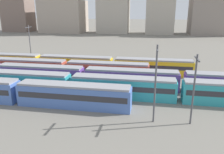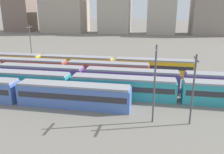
{
  "view_description": "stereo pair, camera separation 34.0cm",
  "coord_description": "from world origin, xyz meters",
  "px_view_note": "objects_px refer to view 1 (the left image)",
  "views": [
    {
      "loc": [
        38.87,
        -32.05,
        14.97
      ],
      "look_at": [
        31.36,
        10.4,
        2.04
      ],
      "focal_mm": 36.75,
      "sensor_mm": 36.0,
      "label": 1
    },
    {
      "loc": [
        39.2,
        -31.99,
        14.97
      ],
      "look_at": [
        31.36,
        10.4,
        2.04
      ],
      "focal_mm": 36.75,
      "sensor_mm": 36.0,
      "label": 2
    }
  ],
  "objects_px": {
    "catenary_pole_2": "(155,81)",
    "train_track_2": "(84,76)",
    "train_track_3": "(28,67)",
    "catenary_pole_0": "(194,87)",
    "train_track_1": "(123,87)",
    "catenary_pole_3": "(30,44)",
    "train_track_4": "(76,63)"
  },
  "relations": [
    {
      "from": "catenary_pole_2",
      "to": "train_track_2",
      "type": "bearing_deg",
      "value": 135.68
    },
    {
      "from": "train_track_3",
      "to": "catenary_pole_0",
      "type": "bearing_deg",
      "value": -28.44
    },
    {
      "from": "train_track_3",
      "to": "catenary_pole_2",
      "type": "height_order",
      "value": "catenary_pole_2"
    },
    {
      "from": "train_track_1",
      "to": "catenary_pole_3",
      "type": "xyz_separation_m",
      "value": [
        -27.31,
        18.6,
        4.1
      ]
    },
    {
      "from": "train_track_4",
      "to": "catenary_pole_3",
      "type": "relative_size",
      "value": 5.13
    },
    {
      "from": "train_track_1",
      "to": "catenary_pole_3",
      "type": "bearing_deg",
      "value": 145.74
    },
    {
      "from": "train_track_2",
      "to": "train_track_3",
      "type": "distance_m",
      "value": 16.04
    },
    {
      "from": "train_track_1",
      "to": "train_track_2",
      "type": "bearing_deg",
      "value": 148.55
    },
    {
      "from": "train_track_2",
      "to": "catenary_pole_3",
      "type": "relative_size",
      "value": 6.86
    },
    {
      "from": "catenary_pole_2",
      "to": "catenary_pole_3",
      "type": "bearing_deg",
      "value": 140.51
    },
    {
      "from": "train_track_2",
      "to": "train_track_1",
      "type": "bearing_deg",
      "value": -31.45
    },
    {
      "from": "train_track_2",
      "to": "catenary_pole_0",
      "type": "distance_m",
      "value": 23.1
    },
    {
      "from": "train_track_1",
      "to": "train_track_4",
      "type": "relative_size",
      "value": 1.68
    },
    {
      "from": "train_track_3",
      "to": "train_track_4",
      "type": "height_order",
      "value": "same"
    },
    {
      "from": "catenary_pole_2",
      "to": "catenary_pole_3",
      "type": "relative_size",
      "value": 0.98
    },
    {
      "from": "train_track_3",
      "to": "train_track_4",
      "type": "distance_m",
      "value": 11.19
    },
    {
      "from": "catenary_pole_3",
      "to": "train_track_3",
      "type": "bearing_deg",
      "value": -66.08
    },
    {
      "from": "train_track_2",
      "to": "train_track_3",
      "type": "xyz_separation_m",
      "value": [
        -15.17,
        5.2,
        -0.0
      ]
    },
    {
      "from": "train_track_1",
      "to": "train_track_2",
      "type": "distance_m",
      "value": 9.97
    },
    {
      "from": "catenary_pole_2",
      "to": "catenary_pole_3",
      "type": "distance_m",
      "value": 42.21
    },
    {
      "from": "train_track_4",
      "to": "catenary_pole_0",
      "type": "bearing_deg",
      "value": -44.49
    },
    {
      "from": "train_track_3",
      "to": "catenary_pole_3",
      "type": "bearing_deg",
      "value": 113.92
    },
    {
      "from": "catenary_pole_0",
      "to": "catenary_pole_2",
      "type": "relative_size",
      "value": 0.9
    },
    {
      "from": "catenary_pole_0",
      "to": "train_track_1",
      "type": "bearing_deg",
      "value": 142.08
    },
    {
      "from": "train_track_1",
      "to": "catenary_pole_2",
      "type": "height_order",
      "value": "catenary_pole_2"
    },
    {
      "from": "train_track_3",
      "to": "catenary_pole_0",
      "type": "xyz_separation_m",
      "value": [
        33.86,
        -18.34,
        3.41
      ]
    },
    {
      "from": "catenary_pole_2",
      "to": "train_track_1",
      "type": "bearing_deg",
      "value": 122.57
    },
    {
      "from": "catenary_pole_0",
      "to": "catenary_pole_3",
      "type": "bearing_deg",
      "value": 144.71
    },
    {
      "from": "catenary_pole_3",
      "to": "train_track_1",
      "type": "bearing_deg",
      "value": -34.26
    },
    {
      "from": "train_track_1",
      "to": "train_track_2",
      "type": "relative_size",
      "value": 1.25
    },
    {
      "from": "catenary_pole_0",
      "to": "catenary_pole_2",
      "type": "height_order",
      "value": "catenary_pole_2"
    },
    {
      "from": "train_track_1",
      "to": "train_track_3",
      "type": "xyz_separation_m",
      "value": [
        -23.67,
        10.4,
        -0.0
      ]
    }
  ]
}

